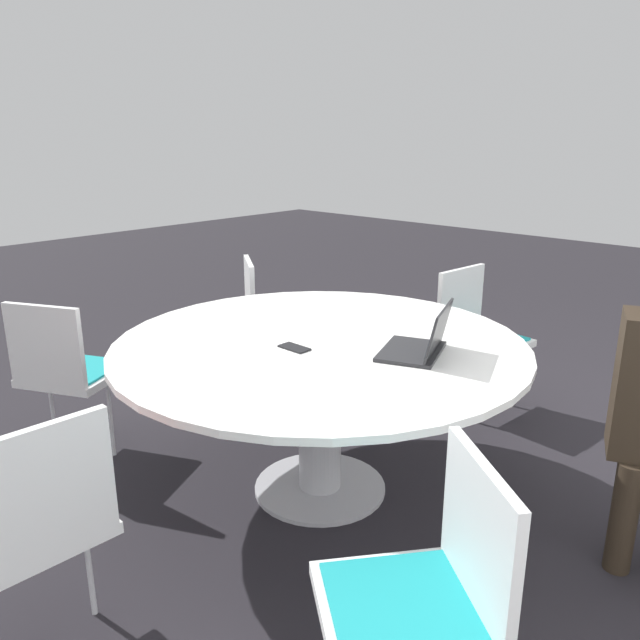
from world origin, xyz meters
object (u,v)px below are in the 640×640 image
Objects in this scene: laptop at (422,343)px; handbag at (217,368)px; chair_2 at (270,312)px; chair_4 at (32,518)px; chair_3 at (66,365)px; chair_1 at (476,328)px; chair_5 at (428,588)px; cell_phone at (294,348)px.

laptop reaches higher than handbag.
chair_2 and chair_4 have the same top height.
chair_3 is 2.17× the size of laptop.
chair_3 reaches higher than handbag.
handbag is (-1.77, -1.36, -0.37)m from chair_4.
chair_1 is 2.32m from chair_5.
chair_4 is 1.00× the size of chair_5.
cell_phone is (0.86, 1.09, 0.24)m from chair_2.
laptop is at bearing 0.89° from chair_3.
chair_1 is 2.30m from chair_3.
cell_phone is at bearing -76.13° from laptop.
chair_2 is at bearing 30.98° from chair_4.
chair_3 is at bearing -66.60° from cell_phone.
cell_phone reaches higher than handbag.
chair_4 is 6.10× the size of cell_phone.
laptop reaches higher than chair_3.
chair_5 is (-0.56, 1.06, 0.00)m from chair_4.
chair_5 is 6.10× the size of cell_phone.
laptop is 1.91m from handbag.
chair_5 is 1.17m from laptop.
chair_1 is at bearing 121.94° from handbag.
chair_1 is at bearing 1.18° from chair_4.
chair_3 is (1.36, -0.05, 0.00)m from chair_2.
chair_2 is at bearing 139.54° from handbag.
laptop is (-0.80, 1.58, 0.28)m from chair_3.
chair_3 is at bearing -56.11° from chair_2.
chair_3 is at bearing -26.32° from chair_1.
chair_1 is 6.10× the size of cell_phone.
chair_4 is 2.17× the size of laptop.
chair_1 is at bearing 32.19° from chair_3.
handbag is (-1.09, -0.18, -0.37)m from chair_3.
cell_phone is (-0.61, -1.10, 0.24)m from chair_5.
chair_3 is 2.39× the size of handbag.
chair_3 is 6.10× the size of cell_phone.
handbag is (-0.28, -1.77, -0.66)m from laptop.
handbag is at bearing 39.61° from chair_4.
chair_2 is 6.10× the size of cell_phone.
laptop is (0.55, 1.54, 0.28)m from chair_2.
chair_3 is 1.16m from handbag.
chair_2 is 2.64m from chair_5.
chair_2 is at bearing -130.82° from laptop.
chair_1 is 2.17× the size of laptop.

